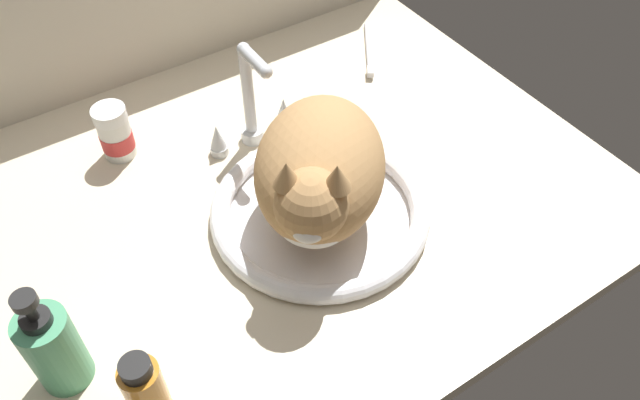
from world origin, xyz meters
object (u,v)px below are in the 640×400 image
Objects in this scene: sink_basin at (320,211)px; cat at (319,173)px; pill_bottle at (115,134)px; amber_bottle at (147,393)px; faucet at (251,108)px; toothbrush at (369,51)px; soap_pump_bottle at (53,348)px.

cat reaches higher than sink_basin.
sink_basin is 37.78cm from pill_bottle.
amber_bottle reaches higher than pill_bottle.
pill_bottle is (13.82, 47.37, -1.59)cm from amber_bottle.
pill_bottle is (-21.04, 9.93, -3.01)cm from faucet.
pill_bottle reaches higher than toothbrush.
pill_bottle is at bearing 59.63° from soap_pump_bottle.
pill_bottle is at bearing 73.74° from amber_bottle.
faucet is at bearing 87.33° from cat.
faucet reaches higher than pill_bottle.
cat is at bearing -135.55° from toothbrush.
faucet is at bearing 90.00° from sink_basin.
pill_bottle is (-21.04, 31.21, 3.23)cm from sink_basin.
soap_pump_bottle reaches higher than sink_basin.
cat reaches higher than amber_bottle.
toothbrush is at bearing 26.09° from soap_pump_bottle.
cat is at bearing 4.89° from soap_pump_bottle.
faucet reaches higher than amber_bottle.
cat reaches higher than toothbrush.
amber_bottle is at bearing -155.13° from sink_basin.
sink_basin is at bearing -56.02° from pill_bottle.
sink_basin is 38.72cm from amber_bottle.
amber_bottle is at bearing -57.31° from soap_pump_bottle.
amber_bottle is at bearing -156.25° from cat.
soap_pump_bottle is (-42.14, -26.09, -0.83)cm from faucet.
cat is 48.58cm from toothbrush.
faucet is 51.17cm from amber_bottle.
pill_bottle is 53.94cm from toothbrush.
toothbrush is (67.61, 48.03, -5.59)cm from amber_bottle.
pill_bottle is at bearing 123.98° from sink_basin.
soap_pump_bottle reaches higher than toothbrush.
cat is at bearing -92.67° from faucet.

